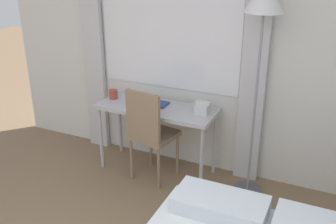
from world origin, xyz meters
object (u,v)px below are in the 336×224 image
desk_chair (150,130)px  standing_lamp (263,15)px  book (155,103)px  desk (157,113)px  telephone (203,108)px  mug (113,94)px

desk_chair → standing_lamp: bearing=20.5°
desk_chair → book: 0.31m
desk → book: size_ratio=4.53×
telephone → desk_chair: bearing=-152.6°
desk → standing_lamp: standing_lamp is taller
standing_lamp → book: size_ratio=7.51×
desk_chair → standing_lamp: standing_lamp is taller
desk → telephone: 0.49m
desk → standing_lamp: size_ratio=0.60×
telephone → mug: size_ratio=1.55×
mug → standing_lamp: bearing=-0.8°
mug → telephone: bearing=1.3°
standing_lamp → telephone: (-0.51, 0.04, -0.92)m
desk → book: book is taller
desk_chair → standing_lamp: size_ratio=0.49×
mug → desk_chair: bearing=-21.7°
desk_chair → standing_lamp: 1.51m
telephone → mug: (-1.00, -0.02, -0.00)m
desk → mug: size_ratio=12.64×
desk_chair → desk: bearing=104.8°
book → mug: size_ratio=2.79×
desk_chair → telephone: bearing=36.6°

